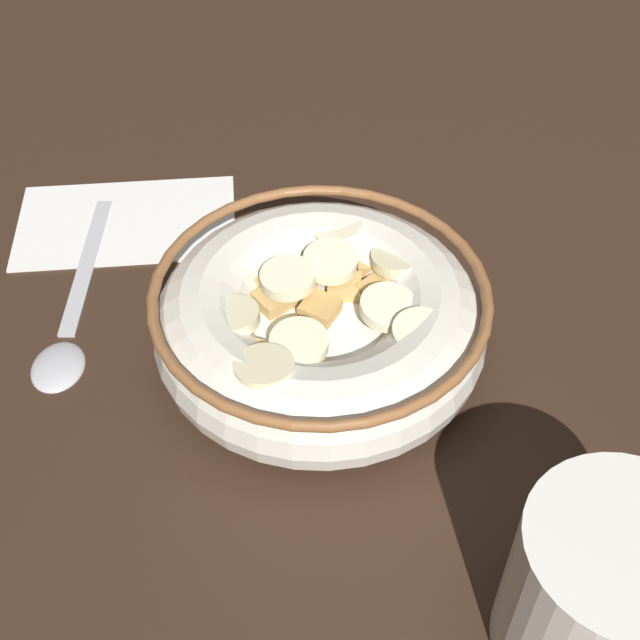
{
  "coord_description": "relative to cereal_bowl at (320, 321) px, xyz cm",
  "views": [
    {
      "loc": [
        -1.65,
        -32.02,
        36.2
      ],
      "look_at": [
        0.0,
        0.0,
        3.0
      ],
      "focal_mm": 48.47,
      "sensor_mm": 36.0,
      "label": 1
    }
  ],
  "objects": [
    {
      "name": "cereal_bowl",
      "position": [
        0.0,
        0.0,
        0.0
      ],
      "size": [
        17.91,
        17.91,
        5.6
      ],
      "color": "silver",
      "rests_on": "ground_plane"
    },
    {
      "name": "folded_napkin",
      "position": [
        -12.07,
        12.4,
        -2.77
      ],
      "size": [
        14.44,
        9.03,
        0.3
      ],
      "primitive_type": "cube",
      "rotation": [
        0.0,
        0.0,
        0.04
      ],
      "color": "white",
      "rests_on": "ground_plane"
    },
    {
      "name": "coffee_mug",
      "position": [
        10.56,
        -16.86,
        1.25
      ],
      "size": [
        10.64,
        7.91,
        8.35
      ],
      "color": "white",
      "rests_on": "ground_plane"
    },
    {
      "name": "spoon",
      "position": [
        -14.4,
        3.02,
        -2.59
      ],
      "size": [
        3.18,
        16.18,
        0.8
      ],
      "color": "#B7B7BC",
      "rests_on": "ground_plane"
    },
    {
      "name": "ground_plane",
      "position": [
        -0.02,
        -0.01,
        -3.92
      ],
      "size": [
        138.82,
        138.82,
        2.0
      ],
      "primitive_type": "cube",
      "color": "#332116"
    }
  ]
}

